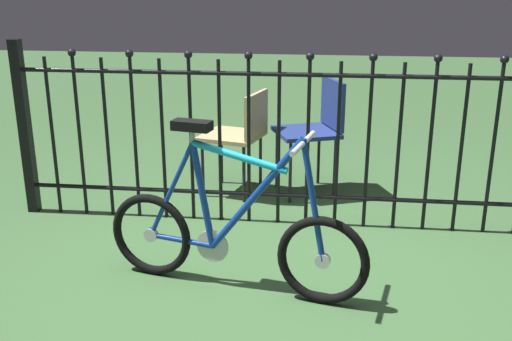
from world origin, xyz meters
The scene contains 5 objects.
ground_plane centered at (0.00, 0.00, 0.00)m, with size 20.00×20.00×0.00m, color #375A32.
iron_fence centered at (-0.05, 0.81, 0.60)m, with size 3.55×0.07×1.20m.
bicycle centered at (-0.16, -0.11, 0.31)m, with size 1.42×0.45×0.90m.
chair_navy centered at (0.23, 1.45, 0.54)m, with size 0.56×0.56×0.87m.
chair_tan centered at (-0.33, 1.35, 0.49)m, with size 0.51×0.51×0.79m.
Camera 1 is at (0.30, -2.91, 1.59)m, focal length 41.65 mm.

